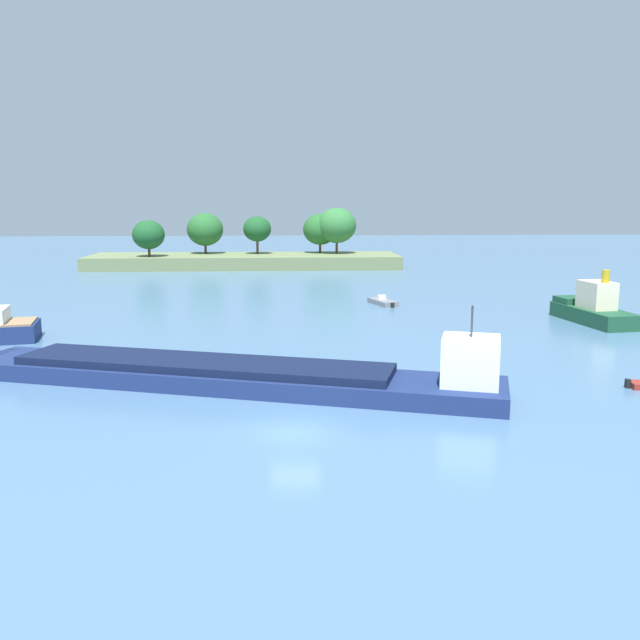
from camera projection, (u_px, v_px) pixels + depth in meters
ground_plane at (295, 430)px, 33.85m from camera, size 400.00×400.00×0.00m
treeline_island at (253, 249)px, 118.68m from camera, size 54.15×14.25×10.42m
tugboat at (593, 309)px, 63.96m from camera, size 4.81×10.30×5.23m
cargo_barge at (238, 373)px, 41.71m from camera, size 34.50×15.22×5.69m
small_motorboat at (383, 302)px, 75.34m from camera, size 3.07×4.86×1.04m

